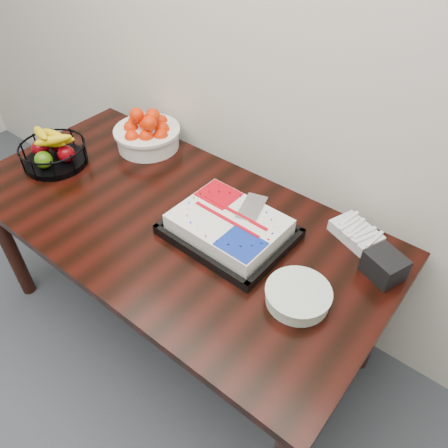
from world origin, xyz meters
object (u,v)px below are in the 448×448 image
Objects in this scene: cake_tray at (229,227)px; fruit_basket at (53,152)px; plate_stack at (298,296)px; napkin_box at (385,266)px; table at (172,231)px; tangerine_bowl at (147,131)px.

fruit_basket is at bearing -172.24° from cake_tray.
plate_stack is 1.74× the size of napkin_box.
table is at bearing 175.61° from plate_stack.
cake_tray reaches higher than table.
plate_stack is at bearing -120.85° from napkin_box.
plate_stack is (0.63, -0.05, 0.11)m from table.
cake_tray is at bearing -19.60° from tangerine_bowl.
tangerine_bowl reaches higher than table.
tangerine_bowl is 2.51× the size of napkin_box.
table is 0.84m from napkin_box.
table is 14.21× the size of napkin_box.
plate_stack is (1.07, -0.36, -0.06)m from tangerine_bowl.
tangerine_bowl is (-0.44, 0.31, 0.17)m from table.
table is 0.56m from tangerine_bowl.
cake_tray is at bearing 7.76° from fruit_basket.
fruit_basket is at bearing -174.22° from table.
cake_tray reaches higher than plate_stack.
tangerine_bowl reaches higher than cake_tray.
napkin_box is at bearing 59.15° from plate_stack.
tangerine_bowl reaches higher than napkin_box.
fruit_basket reaches higher than table.
cake_tray is 0.74m from tangerine_bowl.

